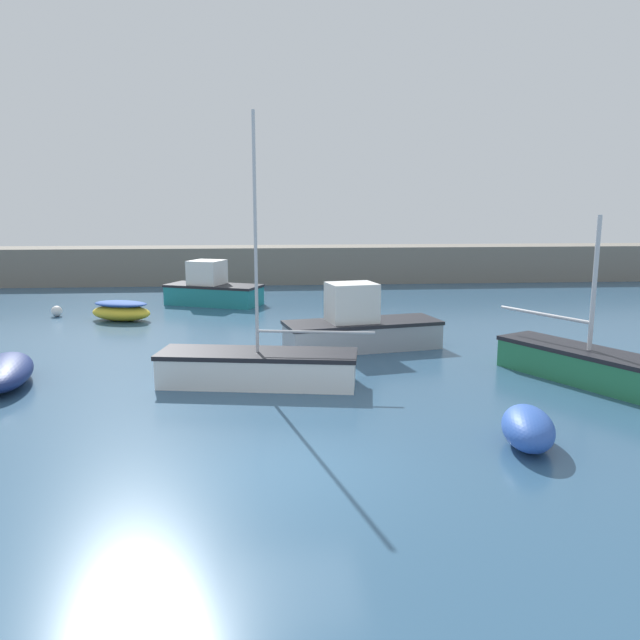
{
  "coord_description": "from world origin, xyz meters",
  "views": [
    {
      "loc": [
        -0.41,
        -10.84,
        4.81
      ],
      "look_at": [
        1.39,
        10.87,
        0.76
      ],
      "focal_mm": 35.0,
      "sensor_mm": 36.0,
      "label": 1
    }
  ],
  "objects_px": {
    "sailboat_short_mast": "(588,365)",
    "motorboat_with_cabin": "(360,327)",
    "rowboat_white_midwater": "(4,371)",
    "sailboat_tall_mast": "(258,367)",
    "cabin_cruiser_white": "(212,289)",
    "mooring_buoy_white": "(57,311)",
    "rowboat_with_red_cover": "(121,311)",
    "fishing_dinghy_green": "(528,428)"
  },
  "relations": [
    {
      "from": "sailboat_short_mast",
      "to": "motorboat_with_cabin",
      "type": "relative_size",
      "value": 0.99
    },
    {
      "from": "rowboat_white_midwater",
      "to": "sailboat_tall_mast",
      "type": "bearing_deg",
      "value": -109.34
    },
    {
      "from": "cabin_cruiser_white",
      "to": "mooring_buoy_white",
      "type": "height_order",
      "value": "cabin_cruiser_white"
    },
    {
      "from": "motorboat_with_cabin",
      "to": "rowboat_with_red_cover",
      "type": "distance_m",
      "value": 10.97
    },
    {
      "from": "rowboat_white_midwater",
      "to": "sailboat_short_mast",
      "type": "relative_size",
      "value": 0.7
    },
    {
      "from": "fishing_dinghy_green",
      "to": "cabin_cruiser_white",
      "type": "height_order",
      "value": "cabin_cruiser_white"
    },
    {
      "from": "fishing_dinghy_green",
      "to": "cabin_cruiser_white",
      "type": "relative_size",
      "value": 0.44
    },
    {
      "from": "sailboat_tall_mast",
      "to": "rowboat_with_red_cover",
      "type": "bearing_deg",
      "value": -50.19
    },
    {
      "from": "rowboat_white_midwater",
      "to": "motorboat_with_cabin",
      "type": "bearing_deg",
      "value": -85.72
    },
    {
      "from": "rowboat_white_midwater",
      "to": "sailboat_short_mast",
      "type": "height_order",
      "value": "sailboat_short_mast"
    },
    {
      "from": "fishing_dinghy_green",
      "to": "sailboat_short_mast",
      "type": "height_order",
      "value": "sailboat_short_mast"
    },
    {
      "from": "cabin_cruiser_white",
      "to": "sailboat_short_mast",
      "type": "relative_size",
      "value": 0.91
    },
    {
      "from": "sailboat_short_mast",
      "to": "sailboat_tall_mast",
      "type": "bearing_deg",
      "value": -120.56
    },
    {
      "from": "mooring_buoy_white",
      "to": "rowboat_with_red_cover",
      "type": "bearing_deg",
      "value": -22.02
    },
    {
      "from": "sailboat_tall_mast",
      "to": "rowboat_with_red_cover",
      "type": "height_order",
      "value": "sailboat_tall_mast"
    },
    {
      "from": "fishing_dinghy_green",
      "to": "sailboat_short_mast",
      "type": "distance_m",
      "value": 5.59
    },
    {
      "from": "sailboat_tall_mast",
      "to": "sailboat_short_mast",
      "type": "xyz_separation_m",
      "value": [
        8.99,
        -0.52,
        -0.0
      ]
    },
    {
      "from": "cabin_cruiser_white",
      "to": "mooring_buoy_white",
      "type": "xyz_separation_m",
      "value": [
        -6.48,
        -2.72,
        -0.53
      ]
    },
    {
      "from": "sailboat_tall_mast",
      "to": "motorboat_with_cabin",
      "type": "relative_size",
      "value": 1.3
    },
    {
      "from": "motorboat_with_cabin",
      "to": "rowboat_white_midwater",
      "type": "bearing_deg",
      "value": -172.74
    },
    {
      "from": "cabin_cruiser_white",
      "to": "rowboat_with_red_cover",
      "type": "distance_m",
      "value": 5.25
    },
    {
      "from": "rowboat_with_red_cover",
      "to": "motorboat_with_cabin",
      "type": "bearing_deg",
      "value": -12.33
    },
    {
      "from": "cabin_cruiser_white",
      "to": "mooring_buoy_white",
      "type": "bearing_deg",
      "value": -133.79
    },
    {
      "from": "sailboat_tall_mast",
      "to": "rowboat_white_midwater",
      "type": "height_order",
      "value": "sailboat_tall_mast"
    },
    {
      "from": "motorboat_with_cabin",
      "to": "mooring_buoy_white",
      "type": "distance_m",
      "value": 14.2
    },
    {
      "from": "fishing_dinghy_green",
      "to": "cabin_cruiser_white",
      "type": "bearing_deg",
      "value": -142.6
    },
    {
      "from": "fishing_dinghy_green",
      "to": "motorboat_with_cabin",
      "type": "bearing_deg",
      "value": -152.04
    },
    {
      "from": "rowboat_white_midwater",
      "to": "rowboat_with_red_cover",
      "type": "relative_size",
      "value": 1.3
    },
    {
      "from": "motorboat_with_cabin",
      "to": "sailboat_tall_mast",
      "type": "bearing_deg",
      "value": -141.22
    },
    {
      "from": "fishing_dinghy_green",
      "to": "mooring_buoy_white",
      "type": "height_order",
      "value": "fishing_dinghy_green"
    },
    {
      "from": "rowboat_white_midwater",
      "to": "rowboat_with_red_cover",
      "type": "height_order",
      "value": "rowboat_with_red_cover"
    },
    {
      "from": "cabin_cruiser_white",
      "to": "motorboat_with_cabin",
      "type": "height_order",
      "value": "motorboat_with_cabin"
    },
    {
      "from": "rowboat_white_midwater",
      "to": "mooring_buoy_white",
      "type": "bearing_deg",
      "value": -3.59
    },
    {
      "from": "sailboat_short_mast",
      "to": "motorboat_with_cabin",
      "type": "height_order",
      "value": "sailboat_short_mast"
    },
    {
      "from": "sailboat_tall_mast",
      "to": "fishing_dinghy_green",
      "type": "height_order",
      "value": "sailboat_tall_mast"
    },
    {
      "from": "mooring_buoy_white",
      "to": "cabin_cruiser_white",
      "type": "bearing_deg",
      "value": 22.79
    },
    {
      "from": "sailboat_tall_mast",
      "to": "rowboat_with_red_cover",
      "type": "distance_m",
      "value": 11.58
    },
    {
      "from": "rowboat_white_midwater",
      "to": "sailboat_short_mast",
      "type": "distance_m",
      "value": 15.86
    },
    {
      "from": "fishing_dinghy_green",
      "to": "rowboat_white_midwater",
      "type": "xyz_separation_m",
      "value": [
        -12.3,
        5.43,
        -0.02
      ]
    },
    {
      "from": "motorboat_with_cabin",
      "to": "rowboat_with_red_cover",
      "type": "xyz_separation_m",
      "value": [
        -9.22,
        5.93,
        -0.32
      ]
    },
    {
      "from": "fishing_dinghy_green",
      "to": "cabin_cruiser_white",
      "type": "xyz_separation_m",
      "value": [
        -7.88,
        18.78,
        0.37
      ]
    },
    {
      "from": "rowboat_with_red_cover",
      "to": "mooring_buoy_white",
      "type": "relative_size",
      "value": 6.33
    }
  ]
}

